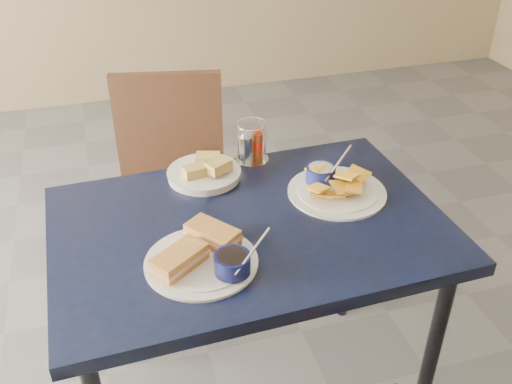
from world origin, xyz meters
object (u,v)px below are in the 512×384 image
object	(u,v)px
dining_table	(250,244)
condiment_caddy	(250,145)
bread_basket	(205,172)
sandwich_plate	(205,255)
plantain_plate	(332,185)
chair_far	(167,174)

from	to	relation	value
dining_table	condiment_caddy	distance (m)	0.37
condiment_caddy	bread_basket	bearing A→B (deg)	-158.39
sandwich_plate	plantain_plate	xyz separation A→B (m)	(0.44, 0.22, -0.01)
sandwich_plate	plantain_plate	size ratio (longest dim) A/B	1.05
chair_far	sandwich_plate	world-z (taller)	chair_far
chair_far	condiment_caddy	world-z (taller)	chair_far
dining_table	chair_far	size ratio (longest dim) A/B	1.23
dining_table	bread_basket	bearing A→B (deg)	104.11
chair_far	bread_basket	xyz separation A→B (m)	(0.07, -0.45, 0.26)
dining_table	sandwich_plate	xyz separation A→B (m)	(-0.15, -0.13, 0.10)
dining_table	sandwich_plate	size ratio (longest dim) A/B	3.57
bread_basket	sandwich_plate	bearing A→B (deg)	-102.13
condiment_caddy	dining_table	bearing A→B (deg)	-106.19
plantain_plate	condiment_caddy	distance (m)	0.31
chair_far	plantain_plate	distance (m)	0.80
sandwich_plate	condiment_caddy	xyz separation A→B (m)	(0.25, 0.47, 0.03)
bread_basket	condiment_caddy	xyz separation A→B (m)	(0.17, 0.07, 0.04)
plantain_plate	condiment_caddy	bearing A→B (deg)	126.76
chair_far	sandwich_plate	size ratio (longest dim) A/B	2.91
chair_far	plantain_plate	bearing A→B (deg)	-56.26
chair_far	sandwich_plate	xyz separation A→B (m)	(-0.02, -0.85, 0.26)
condiment_caddy	plantain_plate	bearing A→B (deg)	-53.24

